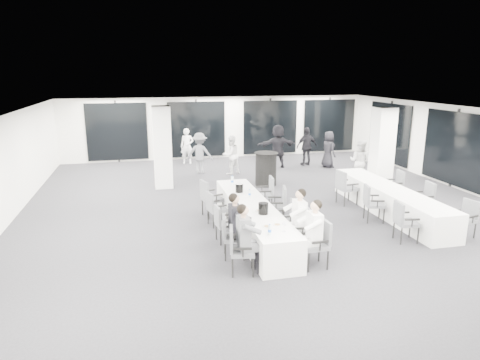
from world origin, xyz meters
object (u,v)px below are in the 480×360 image
at_px(chair_main_left_mid, 223,222).
at_px(chair_side_right_near, 466,216).
at_px(banquet_table_main, 252,218).
at_px(chair_side_left_near, 404,219).
at_px(chair_main_left_second, 230,234).
at_px(chair_main_right_far, 266,192).
at_px(standing_guest_f, 278,143).
at_px(chair_main_right_second, 303,227).
at_px(standing_guest_d, 307,144).
at_px(chair_side_left_mid, 372,201).
at_px(standing_guest_h, 360,158).
at_px(chair_side_left_far, 345,185).
at_px(ice_bucket_near, 263,208).
at_px(ice_bucket_far, 239,188).
at_px(chair_main_left_near, 238,247).
at_px(standing_guest_c, 200,151).
at_px(chair_main_right_mid, 289,216).
at_px(standing_guest_b, 231,152).
at_px(chair_main_left_far, 209,196).
at_px(chair_main_right_fourth, 279,203).
at_px(chair_side_right_far, 395,184).
at_px(cocktail_table, 266,169).
at_px(standing_guest_g, 187,144).
at_px(banquet_table_side, 389,201).
at_px(chair_main_left_fourth, 214,207).
at_px(chair_main_right_near, 319,241).
at_px(standing_guest_e, 329,147).
at_px(chair_side_right_mid, 425,197).

xyz_separation_m(chair_main_left_mid, chair_side_right_near, (5.80, -0.99, 0.01)).
height_order(banquet_table_main, chair_side_left_near, chair_side_left_near).
distance_m(chair_main_left_second, chair_main_right_far, 3.34).
bearing_deg(standing_guest_f, chair_main_right_second, 73.56).
bearing_deg(standing_guest_d, chair_side_left_mid, 73.37).
bearing_deg(standing_guest_h, chair_side_left_far, 101.99).
distance_m(standing_guest_d, ice_bucket_near, 9.00).
height_order(chair_main_left_second, ice_bucket_far, ice_bucket_far).
bearing_deg(standing_guest_h, chair_main_right_second, 100.24).
xyz_separation_m(chair_main_left_near, standing_guest_f, (3.76, 9.09, 0.48)).
xyz_separation_m(chair_main_left_mid, ice_bucket_far, (0.75, 1.53, 0.36)).
distance_m(banquet_table_main, chair_main_right_far, 1.82).
relative_size(chair_side_left_near, chair_side_right_near, 1.06).
distance_m(chair_side_left_near, standing_guest_c, 8.83).
xyz_separation_m(chair_main_right_mid, standing_guest_b, (-0.03, 6.70, 0.35)).
bearing_deg(chair_side_left_near, chair_main_left_far, -116.32).
relative_size(chair_main_right_fourth, chair_side_right_far, 1.04).
relative_size(chair_main_left_mid, chair_main_left_far, 0.86).
xyz_separation_m(chair_main_left_mid, standing_guest_b, (1.62, 6.73, 0.35)).
distance_m(cocktail_table, standing_guest_f, 2.97).
xyz_separation_m(chair_side_left_near, chair_side_right_near, (1.66, -0.07, -0.03)).
height_order(chair_side_left_near, standing_guest_g, standing_guest_g).
xyz_separation_m(chair_main_right_mid, chair_main_right_fourth, (0.01, 0.86, 0.06)).
distance_m(chair_main_left_mid, chair_side_left_near, 4.24).
bearing_deg(ice_bucket_far, standing_guest_h, 29.00).
bearing_deg(chair_side_right_near, standing_guest_g, 17.38).
xyz_separation_m(banquet_table_side, standing_guest_g, (-4.80, 8.11, 0.49)).
height_order(standing_guest_c, standing_guest_f, standing_guest_f).
xyz_separation_m(chair_main_right_far, chair_side_right_near, (4.14, -3.01, -0.05)).
xyz_separation_m(chair_side_left_far, chair_side_right_far, (1.67, -0.05, -0.04)).
distance_m(chair_main_right_mid, standing_guest_h, 6.03).
bearing_deg(chair_main_left_fourth, chair_main_right_near, 18.02).
bearing_deg(cocktail_table, chair_side_right_far, -39.60).
bearing_deg(chair_side_left_near, chair_main_right_fourth, -118.26).
distance_m(standing_guest_d, standing_guest_f, 1.35).
distance_m(chair_main_right_near, standing_guest_d, 9.92).
distance_m(chair_main_left_near, chair_main_left_mid, 1.65).
relative_size(chair_main_left_fourth, ice_bucket_near, 3.46).
xyz_separation_m(chair_main_right_second, chair_main_right_fourth, (0.00, 1.76, 0.03)).
bearing_deg(standing_guest_d, chair_side_right_far, 88.40).
height_order(chair_side_right_far, ice_bucket_near, ice_bucket_near).
height_order(banquet_table_side, chair_main_left_near, chair_main_left_near).
height_order(standing_guest_e, standing_guest_h, standing_guest_h).
bearing_deg(ice_bucket_near, ice_bucket_far, 93.71).
distance_m(chair_main_left_near, chair_side_left_far, 5.57).
bearing_deg(chair_side_right_near, chair_main_left_near, 84.71).
bearing_deg(chair_side_left_near, chair_side_right_mid, 140.04).
height_order(chair_main_left_fourth, chair_main_right_fourth, chair_main_right_fourth).
bearing_deg(chair_side_left_mid, chair_side_left_near, 14.74).
relative_size(banquet_table_side, ice_bucket_near, 19.11).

